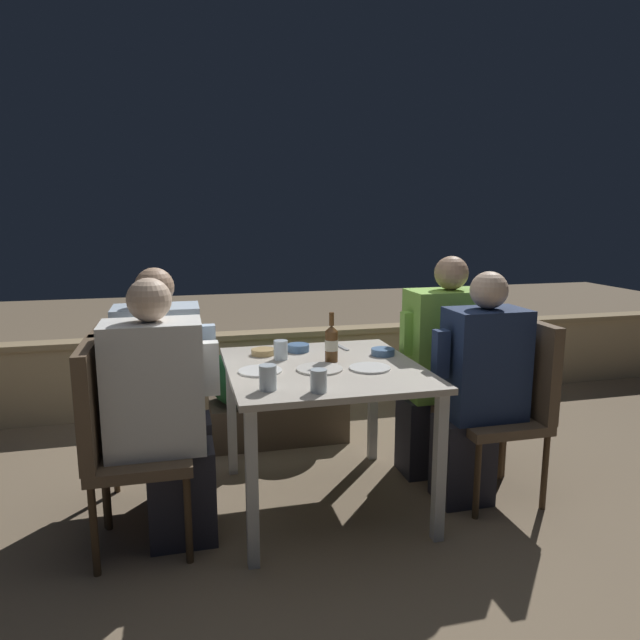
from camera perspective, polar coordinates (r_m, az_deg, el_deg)
The scene contains 24 objects.
ground_plane at distance 3.15m, azimuth 0.35°, elevation -17.75°, with size 16.00×16.00×0.00m, color #847056.
parapet_wall at distance 4.52m, azimuth -4.72°, elevation -4.75°, with size 9.00×0.18×0.59m.
dining_table at distance 2.90m, azimuth 0.37°, elevation -6.27°, with size 0.96×1.02×0.74m.
planter_hedge at distance 3.81m, azimuth -4.23°, elevation -6.81°, with size 0.89×0.47×0.64m.
chair_left_near at distance 2.70m, azimuth -19.83°, elevation -10.37°, with size 0.45×0.44×0.95m.
person_white_polo at distance 2.67m, azimuth -15.40°, elevation -9.12°, with size 0.50×0.26×1.23m.
chair_left_far at distance 3.04m, azimuth -18.97°, elevation -7.93°, with size 0.45×0.44×0.95m.
person_blue_shirt at distance 3.01m, azimuth -15.08°, elevation -6.68°, with size 0.49×0.26×1.24m.
chair_right_near at distance 3.19m, azimuth 18.75°, elevation -7.07°, with size 0.45×0.44×0.95m.
person_navy_jumper at distance 3.07m, azimuth 15.50°, elevation -6.59°, with size 0.48×0.26×1.21m.
chair_right_far at distance 3.47m, azimuth 15.17°, elevation -5.45°, with size 0.45×0.44×0.95m.
person_green_blouse at distance 3.35m, azimuth 12.13°, elevation -4.61°, with size 0.52×0.26×1.27m.
beer_bottle at distance 2.93m, azimuth 1.16°, elevation -2.32°, with size 0.07×0.07×0.26m.
plate_0 at distance 2.83m, azimuth 5.00°, elevation -4.80°, with size 0.20×0.20×0.01m.
plate_1 at distance 2.80m, azimuth -0.04°, elevation -4.91°, with size 0.23×0.23×0.01m.
plate_2 at distance 2.78m, azimuth -6.00°, elevation -5.08°, with size 0.21×0.21×0.01m.
bowl_0 at distance 3.10m, azimuth -5.72°, elevation -3.14°, with size 0.13×0.13×0.03m.
bowl_1 at distance 3.10m, azimuth 6.31°, elevation -3.13°, with size 0.13×0.13×0.04m.
bowl_2 at distance 3.16m, azimuth -2.19°, elevation -2.74°, with size 0.12×0.12×0.04m.
glass_cup_0 at distance 2.45m, azimuth -0.14°, elevation -6.09°, with size 0.07×0.07×0.10m.
glass_cup_1 at distance 2.49m, azimuth -5.23°, elevation -5.75°, with size 0.08×0.08×0.11m.
glass_cup_2 at distance 2.99m, azimuth -3.95°, elevation -3.01°, with size 0.07×0.07×0.10m.
fork_0 at distance 3.25m, azimuth 2.15°, elevation -2.72°, with size 0.04×0.17×0.01m.
potted_plant at distance 4.16m, azimuth 15.46°, elevation -4.93°, with size 0.37×0.37×0.67m.
Camera 1 is at (-0.69, -2.69, 1.50)m, focal length 32.00 mm.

